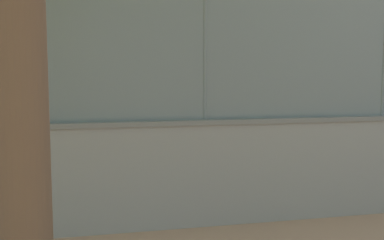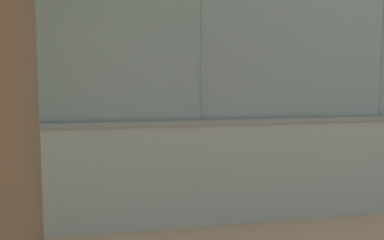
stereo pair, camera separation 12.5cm
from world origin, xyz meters
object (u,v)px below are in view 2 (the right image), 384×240
Objects in this scene: player_at_service_line at (304,121)px; sports_ball at (246,121)px; courtside_bench at (380,169)px; player_foreground_swinging at (150,109)px; player_near_wall_returning at (161,138)px.

player_at_service_line is 6.92m from sports_ball.
player_at_service_line is 6.00m from courtside_bench.
sports_ball reaches higher than player_foreground_swinging.
player_at_service_line is at bearing -126.50° from sports_ball.
player_foreground_swinging is (-0.87, -9.12, 0.02)m from player_near_wall_returning.
player_foreground_swinging is 12.44m from courtside_bench.
courtside_bench is (1.07, 5.89, -0.44)m from player_at_service_line.
player_foreground_swinging is at bearing -73.18° from courtside_bench.
player_foreground_swinging is 1.00× the size of courtside_bench.
player_near_wall_returning is 5.28m from courtside_bench.
player_near_wall_returning is at bearing 29.30° from player_at_service_line.
player_at_service_line is at bearing 127.86° from player_foreground_swinging.
player_at_service_line reaches higher than courtside_bench.
courtside_bench is at bearing 106.82° from player_foreground_swinging.
sports_ball is at bearing -6.67° from courtside_bench.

